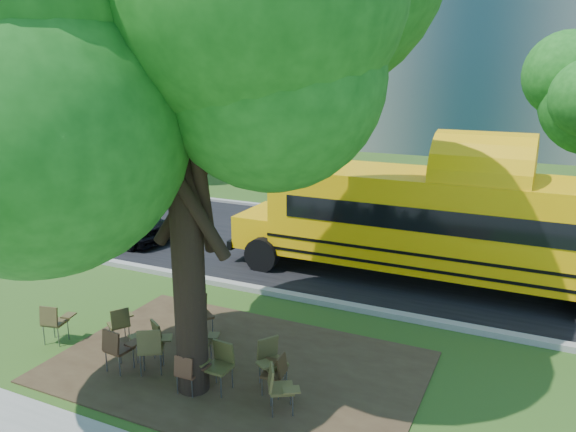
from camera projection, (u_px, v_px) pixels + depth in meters
The scene contains 29 objects.
ground at pixel (207, 345), 11.73m from camera, with size 160.00×160.00×0.00m, color #284716.
dirt_patch at pixel (237, 366), 10.88m from camera, with size 7.00×4.50×0.03m, color #382819.
asphalt_road at pixel (328, 249), 17.85m from camera, with size 80.00×8.00×0.04m, color black.
kerb_near at pixel (272, 292), 14.33m from camera, with size 80.00×0.25×0.14m, color gray.
kerb_far at pixel (367, 218), 21.42m from camera, with size 80.00×0.25×0.14m, color gray.
building_left at pixel (109, 25), 59.77m from camera, with size 26.00×14.00×20.00m, color gray.
bg_tree_0 at pixel (142, 90), 26.86m from camera, with size 5.20×5.20×7.18m.
bg_tree_1 at pixel (51, 72), 31.69m from camera, with size 6.00×6.00×8.40m.
bg_tree_2 at pixel (300, 98), 26.70m from camera, with size 4.80×4.80×6.62m.
main_tree at pixel (178, 52), 8.62m from camera, with size 7.20×7.20×9.48m.
school_bus at pixel (474, 225), 14.36m from camera, with size 12.14×2.79×2.96m.
chair_0 at pixel (54, 320), 11.69m from camera, with size 0.59×0.62×0.87m.
chair_1 at pixel (118, 346), 10.55m from camera, with size 0.62×0.53×0.90m.
chair_2 at pixel (152, 345), 10.51m from camera, with size 0.64×0.78×0.95m.
chair_3 at pixel (150, 339), 10.85m from camera, with size 0.74×0.58×0.88m.
chair_4 at pixel (188, 370), 9.85m from camera, with size 0.51×0.47×0.78m.
chair_5 at pixel (218, 361), 9.98m from camera, with size 0.61×0.54×0.91m.
chair_6 at pixel (276, 370), 9.85m from camera, with size 0.51×0.52×0.79m.
chair_7 at pixel (279, 385), 9.30m from camera, with size 0.71×0.58×0.86m.
chair_8 at pixel (120, 321), 11.68m from camera, with size 0.55×0.70×0.83m.
chair_9 at pixel (195, 315), 11.98m from camera, with size 0.69×0.55×0.82m.
chair_10 at pixel (199, 312), 12.04m from camera, with size 0.60×0.76×0.90m.
chair_11 at pixel (200, 341), 10.80m from camera, with size 0.59×0.64×0.86m.
chair_12 at pixel (270, 358), 10.12m from camera, with size 0.60×0.77×0.91m.
black_car at pixel (115, 219), 18.73m from camera, with size 1.68×4.19×1.43m, color black.
bg_car_silver at pixel (76, 179), 26.14m from camera, with size 1.26×3.62×1.19m, color #9A9B9F.
bg_car_red at pixel (136, 185), 24.42m from camera, with size 2.15×4.67×1.30m, color #590F11.
pedestrian_a at pixel (68, 159), 29.82m from camera, with size 0.65×0.43×1.78m, color #354E78.
pedestrian_b at pixel (93, 161), 30.14m from camera, with size 0.74×0.58×1.53m, color #7C5C4A.
Camera 1 is at (6.06, -8.91, 5.63)m, focal length 35.00 mm.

